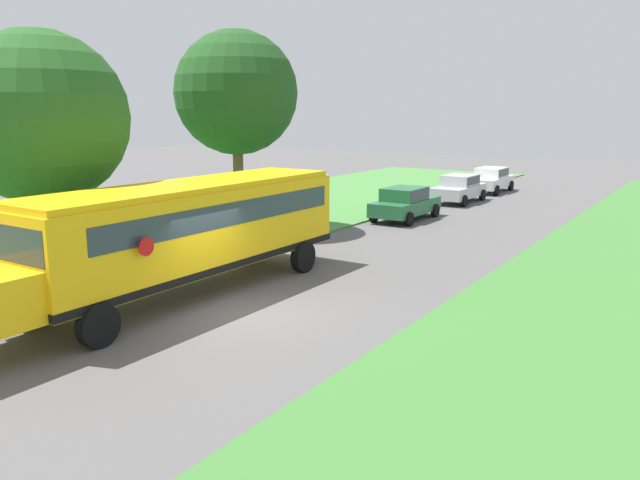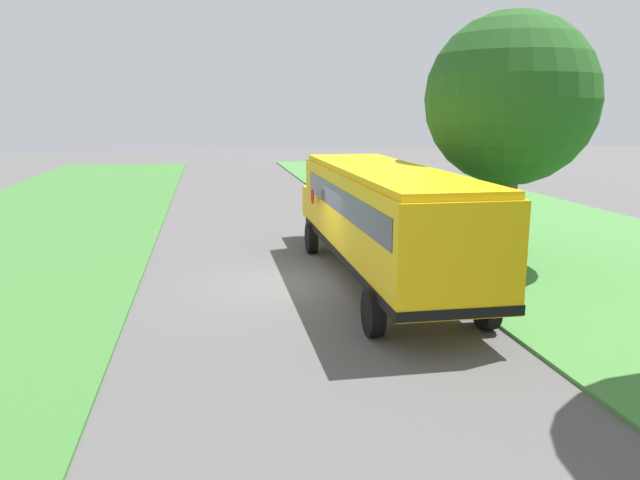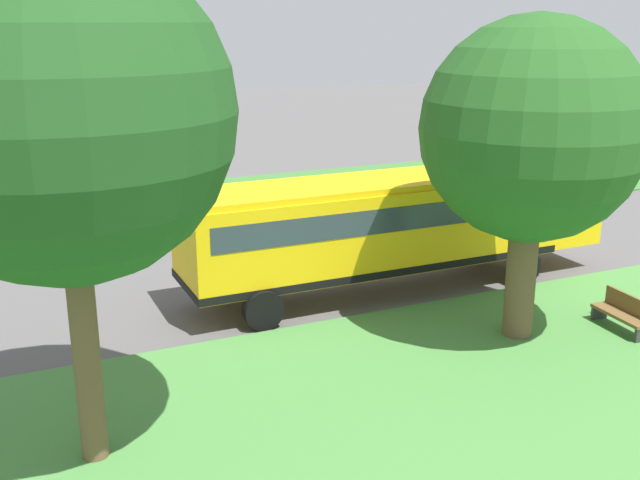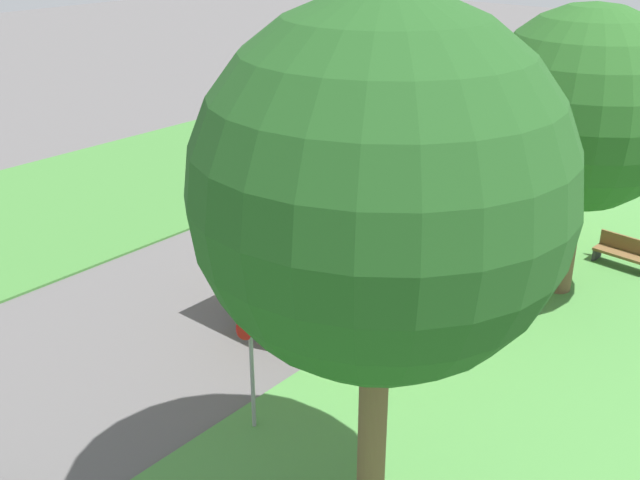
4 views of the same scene
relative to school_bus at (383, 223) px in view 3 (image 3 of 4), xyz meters
name	(u,v)px [view 3 (image 3 of 4)]	position (x,y,z in m)	size (l,w,h in m)	color
ground_plane	(354,263)	(2.45, -0.41, -1.92)	(120.00, 120.00, 0.00)	#565454
grass_verge	(590,407)	(-7.55, -0.41, -1.88)	(12.00, 80.00, 0.08)	#47843D
grass_far_side	(255,201)	(11.45, -0.41, -1.89)	(10.00, 80.00, 0.07)	#3D7533
school_bus	(383,223)	(0.00, 0.00, 0.00)	(2.85, 12.42, 3.16)	yellow
oak_tree_beside_bus	(534,128)	(-4.10, -1.43, 3.01)	(4.98, 4.98, 7.42)	brown
oak_tree_roadside_mid	(70,109)	(-5.35, 8.45, 4.01)	(5.22, 5.22, 8.49)	brown
stop_sign	(92,299)	(-2.15, 8.01, -0.19)	(0.08, 0.68, 2.74)	gray
park_bench	(624,314)	(-5.03, -3.82, -1.45)	(1.63, 0.62, 0.92)	brown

